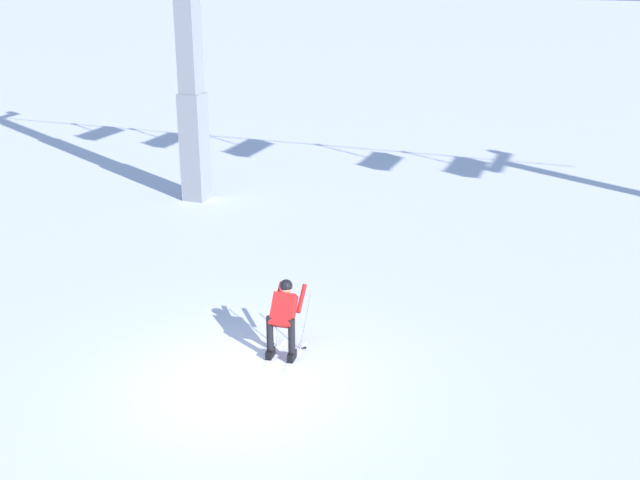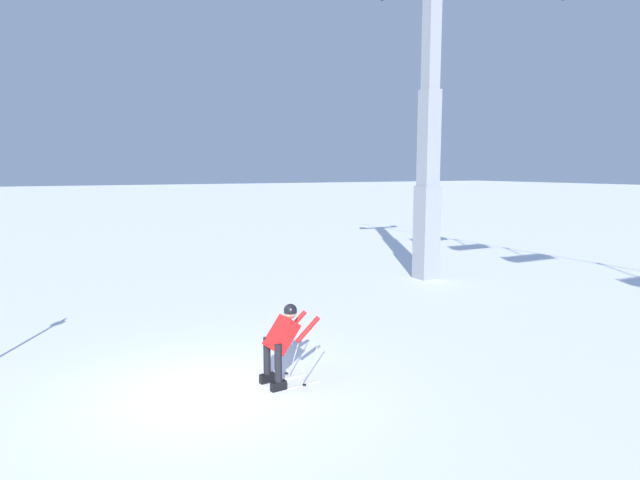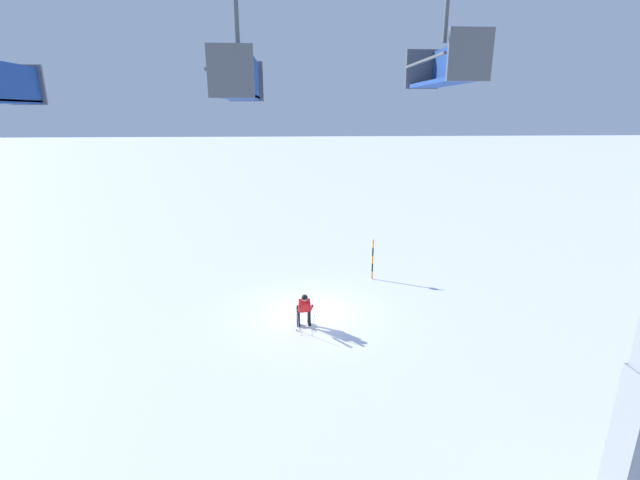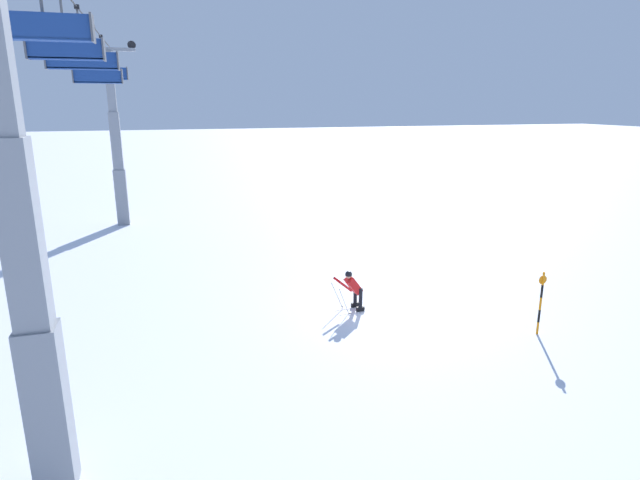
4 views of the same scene
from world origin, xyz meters
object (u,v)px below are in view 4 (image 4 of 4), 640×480
chairlift_seat_farthest (104,73)px  chairlift_seat_second (66,49)px  lift_tower_far (117,150)px  chairlift_seat_middle (83,61)px  chairlift_seat_fourth (98,75)px  trail_marker_pole (541,301)px  chairlift_seat_nearest (44,27)px  lift_tower_near (26,266)px  skier_carving_main (353,287)px

chairlift_seat_farthest → chairlift_seat_second: bearing=-180.0°
lift_tower_far → chairlift_seat_middle: bearing=-180.0°
chairlift_seat_fourth → lift_tower_far: bearing=0.0°
chairlift_seat_second → chairlift_seat_middle: same height
lift_tower_far → chairlift_seat_fourth: bearing=180.0°
trail_marker_pole → lift_tower_far: bearing=33.5°
chairlift_seat_second → chairlift_seat_fourth: same height
chairlift_seat_nearest → trail_marker_pole: size_ratio=1.02×
lift_tower_near → chairlift_seat_middle: 11.80m
skier_carving_main → lift_tower_far: (16.39, 8.33, 3.54)m
lift_tower_near → lift_tower_far: size_ratio=1.00×
lift_tower_far → chairlift_seat_fourth: 7.72m
chairlift_seat_middle → chairlift_seat_fourth: size_ratio=0.98×
chairlift_seat_nearest → trail_marker_pole: (-1.59, -13.17, -7.57)m
chairlift_seat_second → chairlift_seat_fourth: bearing=0.0°
trail_marker_pole → skier_carving_main: bearing=54.0°
chairlift_seat_middle → chairlift_seat_nearest: bearing=180.0°
chairlift_seat_fourth → trail_marker_pole: (-13.16, -13.17, -7.04)m
chairlift_seat_fourth → skier_carving_main: bearing=-139.2°
lift_tower_far → trail_marker_pole: bearing=-146.5°
chairlift_seat_nearest → chairlift_seat_middle: 6.60m
skier_carving_main → lift_tower_near: size_ratio=0.17×
lift_tower_near → trail_marker_pole: (2.89, -13.17, -3.25)m
lift_tower_near → chairlift_seat_nearest: 6.22m
skier_carving_main → chairlift_seat_middle: 12.19m
lift_tower_near → chairlift_seat_second: (7.47, -0.00, 4.12)m
skier_carving_main → chairlift_seat_farthest: (13.16, 8.33, 7.56)m
skier_carving_main → chairlift_seat_second: 11.35m
lift_tower_near → chairlift_seat_farthest: lift_tower_near is taller
skier_carving_main → chairlift_seat_fourth: size_ratio=0.72×
skier_carving_main → chairlift_seat_middle: (4.67, 8.33, 7.57)m
chairlift_seat_middle → chairlift_seat_fourth: (4.97, 0.00, -0.26)m
chairlift_seat_middle → chairlift_seat_farthest: 8.49m
skier_carving_main → lift_tower_near: lift_tower_near is taller
lift_tower_far → chairlift_seat_fourth: (-6.74, 0.00, 3.76)m
chairlift_seat_second → chairlift_seat_fourth: size_ratio=0.85×
chairlift_seat_nearest → chairlift_seat_second: size_ratio=1.02×
skier_carving_main → chairlift_seat_fourth: chairlift_seat_fourth is taller
skier_carving_main → chairlift_seat_nearest: 11.59m
chairlift_seat_nearest → lift_tower_near: bearing=180.0°
lift_tower_far → trail_marker_pole: (-19.90, -13.17, -3.28)m
lift_tower_far → chairlift_seat_nearest: size_ratio=4.94×
lift_tower_near → chairlift_seat_second: lift_tower_near is taller
chairlift_seat_second → chairlift_seat_middle: size_ratio=0.86×
chairlift_seat_middle → chairlift_seat_fourth: bearing=0.0°
skier_carving_main → lift_tower_near: 11.08m
chairlift_seat_second → chairlift_seat_middle: bearing=0.0°
chairlift_seat_middle → chairlift_seat_fourth: 4.98m
skier_carving_main → chairlift_seat_farthest: 17.32m
lift_tower_near → lift_tower_far: 22.79m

